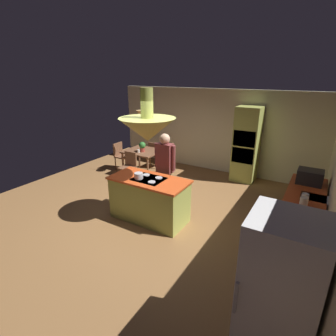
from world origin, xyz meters
TOP-DOWN VIEW (x-y plane):
  - ground at (0.00, 0.00)m, footprint 8.16×8.16m
  - wall_back at (0.00, 3.45)m, footprint 6.80×0.10m
  - kitchen_island at (0.00, -0.20)m, footprint 1.66×0.81m
  - counter_run_right at (2.84, 0.60)m, footprint 0.73×2.15m
  - oven_tower at (1.10, 3.04)m, footprint 0.66×0.62m
  - refrigerator at (2.80, -1.90)m, footprint 0.72×0.74m
  - dining_table at (-1.70, 1.90)m, footprint 1.05×0.94m
  - person_at_island at (-0.03, 0.47)m, footprint 0.53×0.23m
  - range_hood at (0.00, -0.20)m, footprint 1.10×1.10m
  - pendant_light_over_table at (-1.70, 1.90)m, footprint 0.32×0.32m
  - chair_facing_island at (-1.70, 1.21)m, footprint 0.40×0.40m
  - chair_by_back_wall at (-1.70, 2.59)m, footprint 0.40×0.40m
  - chair_at_corner at (-2.60, 1.90)m, footprint 0.40×0.40m
  - potted_plant_on_table at (-1.64, 1.80)m, footprint 0.20×0.20m
  - cup_on_table at (-1.68, 1.66)m, footprint 0.07×0.07m
  - canister_flour at (2.84, 0.07)m, footprint 0.12×0.12m
  - canister_sugar at (2.84, 0.25)m, footprint 0.11×0.11m
  - microwave_on_counter at (2.84, 1.23)m, footprint 0.46×0.36m
  - cooking_pot_on_cooktop at (-0.16, -0.33)m, footprint 0.18×0.18m

SIDE VIEW (x-z plane):
  - ground at x=0.00m, z-range 0.00..0.00m
  - kitchen_island at x=0.00m, z-range -0.01..0.95m
  - counter_run_right at x=2.84m, z-range 0.01..0.94m
  - chair_facing_island at x=-1.70m, z-range 0.07..0.94m
  - chair_by_back_wall at x=-1.70m, z-range 0.07..0.94m
  - chair_at_corner at x=-2.60m, z-range 0.07..0.94m
  - dining_table at x=-1.70m, z-range 0.28..1.04m
  - cup_on_table at x=-1.68m, z-range 0.76..0.85m
  - refrigerator at x=2.80m, z-range 0.00..1.73m
  - potted_plant_on_table at x=-1.64m, z-range 0.78..1.08m
  - person_at_island at x=-0.03m, z-range 0.14..1.88m
  - cooking_pot_on_cooktop at x=-0.16m, z-range 0.95..1.07m
  - canister_sugar at x=2.84m, z-range 0.93..1.11m
  - canister_flour at x=2.84m, z-range 0.93..1.12m
  - oven_tower at x=1.10m, z-range 0.00..2.13m
  - microwave_on_counter at x=2.84m, z-range 0.93..1.21m
  - wall_back at x=0.00m, z-range 0.00..2.55m
  - pendant_light_over_table at x=-1.70m, z-range 1.45..2.27m
  - range_hood at x=0.00m, z-range 1.48..2.48m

